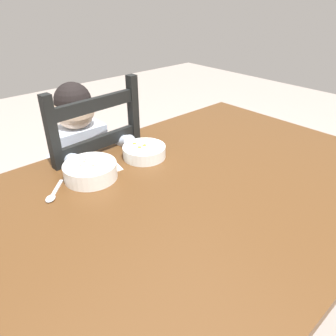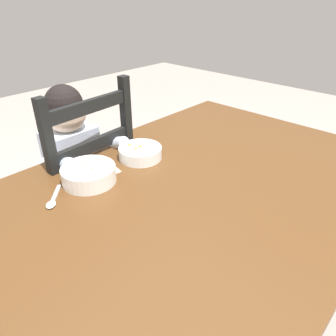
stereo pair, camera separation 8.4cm
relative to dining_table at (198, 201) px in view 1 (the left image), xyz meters
The scene contains 8 objects.
ground_plane 0.63m from the dining_table, ahead, with size 8.00×8.00×0.00m, color gray.
dining_table is the anchor object (origin of this frame).
dining_chair 0.62m from the dining_table, 103.83° to the left, with size 0.45×0.45×1.00m.
child_figure 0.59m from the dining_table, 104.28° to the left, with size 0.32×0.31×0.98m.
bowl_of_peas 0.40m from the dining_table, 133.53° to the left, with size 0.19×0.19×0.06m.
bowl_of_carrots 0.30m from the dining_table, 94.91° to the left, with size 0.17×0.17×0.05m.
spoon 0.51m from the dining_table, 147.90° to the left, with size 0.11×0.11×0.01m.
paper_napkin 0.39m from the dining_table, 122.48° to the left, with size 0.13×0.12×0.00m, color white.
Camera 1 is at (-0.71, -0.63, 1.31)m, focal length 33.85 mm.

